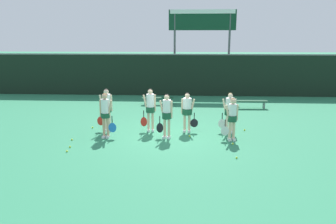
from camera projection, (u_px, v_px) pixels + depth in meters
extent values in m
plane|color=#2D7F56|center=(167.00, 135.00, 13.15)|extent=(140.00, 140.00, 0.00)
cube|color=black|center=(175.00, 76.00, 21.63)|extent=(60.00, 0.06, 2.68)
cube|color=slate|center=(175.00, 54.00, 21.31)|extent=(60.00, 0.08, 0.08)
cylinder|color=#515156|center=(175.00, 53.00, 22.10)|extent=(0.14, 0.14, 5.58)
cylinder|color=#515156|center=(229.00, 53.00, 21.90)|extent=(0.14, 0.14, 5.58)
cube|color=#0F3823|center=(202.00, 20.00, 21.52)|extent=(4.44, 0.12, 1.32)
cube|color=white|center=(203.00, 11.00, 21.33)|extent=(4.26, 0.02, 0.26)
cube|color=#19472D|center=(249.00, 101.00, 17.94)|extent=(2.04, 0.43, 0.04)
cylinder|color=slate|center=(263.00, 104.00, 18.10)|extent=(0.06, 0.06, 0.40)
cylinder|color=slate|center=(264.00, 105.00, 17.86)|extent=(0.06, 0.06, 0.40)
cylinder|color=slate|center=(233.00, 104.00, 18.13)|extent=(0.06, 0.06, 0.40)
cylinder|color=slate|center=(234.00, 105.00, 17.89)|extent=(0.06, 0.06, 0.40)
cube|color=#19472D|center=(158.00, 98.00, 18.93)|extent=(1.83, 0.49, 0.04)
cylinder|color=slate|center=(170.00, 101.00, 19.11)|extent=(0.06, 0.06, 0.38)
cylinder|color=slate|center=(171.00, 102.00, 18.86)|extent=(0.06, 0.06, 0.38)
cylinder|color=slate|center=(145.00, 101.00, 19.08)|extent=(0.06, 0.06, 0.38)
cylinder|color=slate|center=(145.00, 102.00, 18.84)|extent=(0.06, 0.06, 0.38)
cylinder|color=tan|center=(108.00, 127.00, 12.74)|extent=(0.10, 0.10, 0.84)
cylinder|color=tan|center=(104.00, 127.00, 12.76)|extent=(0.10, 0.10, 0.84)
cube|color=white|center=(108.00, 137.00, 12.80)|extent=(0.13, 0.25, 0.09)
cube|color=white|center=(104.00, 137.00, 12.82)|extent=(0.13, 0.25, 0.09)
cylinder|color=#194C33|center=(105.00, 115.00, 12.64)|extent=(0.34, 0.34, 0.19)
cylinder|color=white|center=(105.00, 108.00, 12.58)|extent=(0.30, 0.30, 0.70)
sphere|color=tan|center=(104.00, 97.00, 12.48)|extent=(0.21, 0.21, 0.21)
sphere|color=olive|center=(105.00, 96.00, 12.49)|extent=(0.20, 0.20, 0.20)
cylinder|color=tan|center=(110.00, 109.00, 12.56)|extent=(0.22, 0.09, 0.66)
cylinder|color=tan|center=(101.00, 108.00, 12.60)|extent=(0.08, 0.08, 0.66)
cylinder|color=black|center=(112.00, 119.00, 12.62)|extent=(0.03, 0.03, 0.27)
ellipsoid|color=blue|center=(112.00, 128.00, 12.70)|extent=(0.31, 0.03, 0.38)
cylinder|color=beige|center=(169.00, 128.00, 12.66)|extent=(0.10, 0.10, 0.83)
cylinder|color=beige|center=(165.00, 128.00, 12.71)|extent=(0.10, 0.10, 0.83)
cube|color=white|center=(169.00, 137.00, 12.72)|extent=(0.16, 0.26, 0.09)
cube|color=white|center=(164.00, 137.00, 12.76)|extent=(0.16, 0.26, 0.09)
cylinder|color=#194C33|center=(167.00, 115.00, 12.57)|extent=(0.36, 0.36, 0.25)
cylinder|color=white|center=(167.00, 109.00, 12.51)|extent=(0.31, 0.31, 0.70)
sphere|color=beige|center=(167.00, 97.00, 12.41)|extent=(0.20, 0.20, 0.20)
sphere|color=black|center=(167.00, 97.00, 12.42)|extent=(0.19, 0.19, 0.19)
cylinder|color=beige|center=(162.00, 109.00, 12.56)|extent=(0.22, 0.12, 0.66)
cylinder|color=beige|center=(172.00, 109.00, 12.47)|extent=(0.08, 0.08, 0.66)
cylinder|color=black|center=(160.00, 120.00, 12.66)|extent=(0.03, 0.03, 0.28)
ellipsoid|color=black|center=(160.00, 128.00, 12.74)|extent=(0.27, 0.03, 0.39)
cylinder|color=beige|center=(234.00, 130.00, 12.44)|extent=(0.10, 0.10, 0.78)
cylinder|color=beige|center=(230.00, 130.00, 12.43)|extent=(0.10, 0.10, 0.78)
cube|color=white|center=(234.00, 139.00, 12.49)|extent=(0.14, 0.25, 0.09)
cube|color=white|center=(229.00, 139.00, 12.48)|extent=(0.14, 0.25, 0.09)
cylinder|color=#194C33|center=(232.00, 118.00, 12.33)|extent=(0.34, 0.34, 0.23)
cylinder|color=white|center=(233.00, 112.00, 12.28)|extent=(0.29, 0.29, 0.63)
sphere|color=beige|center=(233.00, 101.00, 12.18)|extent=(0.21, 0.21, 0.21)
sphere|color=olive|center=(233.00, 100.00, 12.20)|extent=(0.20, 0.20, 0.20)
cylinder|color=beige|center=(228.00, 113.00, 12.27)|extent=(0.21, 0.10, 0.61)
cylinder|color=beige|center=(237.00, 113.00, 12.29)|extent=(0.08, 0.08, 0.60)
cylinder|color=black|center=(225.00, 123.00, 12.33)|extent=(0.03, 0.03, 0.26)
ellipsoid|color=silver|center=(225.00, 131.00, 12.40)|extent=(0.31, 0.03, 0.36)
cylinder|color=beige|center=(110.00, 121.00, 13.66)|extent=(0.10, 0.10, 0.85)
cylinder|color=beige|center=(105.00, 121.00, 13.66)|extent=(0.10, 0.10, 0.85)
cube|color=white|center=(110.00, 130.00, 13.72)|extent=(0.12, 0.24, 0.09)
cube|color=white|center=(106.00, 130.00, 13.72)|extent=(0.12, 0.24, 0.09)
cylinder|color=#194C33|center=(107.00, 109.00, 13.54)|extent=(0.38, 0.38, 0.24)
cylinder|color=white|center=(107.00, 103.00, 13.48)|extent=(0.33, 0.33, 0.71)
sphere|color=beige|center=(106.00, 92.00, 13.38)|extent=(0.21, 0.21, 0.21)
sphere|color=black|center=(106.00, 91.00, 13.39)|extent=(0.19, 0.19, 0.19)
cylinder|color=beige|center=(102.00, 103.00, 13.49)|extent=(0.22, 0.08, 0.68)
cylinder|color=beige|center=(111.00, 103.00, 13.48)|extent=(0.08, 0.08, 0.68)
cylinder|color=black|center=(100.00, 113.00, 13.57)|extent=(0.03, 0.03, 0.28)
ellipsoid|color=red|center=(101.00, 121.00, 13.64)|extent=(0.28, 0.03, 0.38)
cylinder|color=beige|center=(153.00, 121.00, 13.62)|extent=(0.10, 0.10, 0.86)
cylinder|color=beige|center=(148.00, 121.00, 13.61)|extent=(0.10, 0.10, 0.86)
cube|color=white|center=(153.00, 130.00, 13.68)|extent=(0.14, 0.25, 0.09)
cube|color=white|center=(149.00, 130.00, 13.66)|extent=(0.14, 0.25, 0.09)
cylinder|color=#194C33|center=(150.00, 109.00, 13.50)|extent=(0.37, 0.37, 0.23)
cylinder|color=white|center=(150.00, 103.00, 13.43)|extent=(0.32, 0.32, 0.73)
sphere|color=beige|center=(150.00, 92.00, 13.33)|extent=(0.20, 0.20, 0.20)
sphere|color=black|center=(150.00, 91.00, 13.34)|extent=(0.18, 0.18, 0.18)
cylinder|color=beige|center=(145.00, 103.00, 13.42)|extent=(0.23, 0.10, 0.69)
cylinder|color=beige|center=(155.00, 103.00, 13.45)|extent=(0.08, 0.08, 0.69)
cylinder|color=black|center=(144.00, 114.00, 13.50)|extent=(0.03, 0.03, 0.29)
ellipsoid|color=red|center=(144.00, 122.00, 13.57)|extent=(0.28, 0.03, 0.40)
cylinder|color=beige|center=(189.00, 123.00, 13.52)|extent=(0.10, 0.10, 0.78)
cylinder|color=beige|center=(185.00, 123.00, 13.55)|extent=(0.10, 0.10, 0.78)
cube|color=white|center=(189.00, 131.00, 13.57)|extent=(0.13, 0.25, 0.09)
cube|color=white|center=(184.00, 131.00, 13.60)|extent=(0.13, 0.25, 0.09)
cylinder|color=#194C33|center=(187.00, 112.00, 13.42)|extent=(0.41, 0.41, 0.25)
cylinder|color=white|center=(187.00, 106.00, 13.37)|extent=(0.36, 0.36, 0.65)
sphere|color=beige|center=(187.00, 96.00, 13.28)|extent=(0.20, 0.20, 0.20)
sphere|color=black|center=(187.00, 95.00, 13.29)|extent=(0.19, 0.19, 0.19)
cylinder|color=beige|center=(193.00, 106.00, 13.35)|extent=(0.21, 0.09, 0.62)
cylinder|color=beige|center=(182.00, 106.00, 13.40)|extent=(0.08, 0.08, 0.61)
cylinder|color=black|center=(194.00, 116.00, 13.40)|extent=(0.03, 0.03, 0.26)
ellipsoid|color=black|center=(194.00, 123.00, 13.47)|extent=(0.32, 0.03, 0.36)
cylinder|color=beige|center=(232.00, 123.00, 13.44)|extent=(0.10, 0.10, 0.79)
cylinder|color=beige|center=(227.00, 123.00, 13.45)|extent=(0.10, 0.10, 0.79)
cube|color=white|center=(231.00, 132.00, 13.49)|extent=(0.11, 0.24, 0.09)
cube|color=white|center=(227.00, 132.00, 13.50)|extent=(0.11, 0.24, 0.09)
cylinder|color=#194C33|center=(230.00, 112.00, 13.33)|extent=(0.41, 0.41, 0.24)
cylinder|color=white|center=(230.00, 106.00, 13.28)|extent=(0.36, 0.36, 0.66)
sphere|color=beige|center=(230.00, 96.00, 13.18)|extent=(0.19, 0.19, 0.19)
sphere|color=#D8B772|center=(230.00, 95.00, 13.20)|extent=(0.18, 0.18, 0.18)
cylinder|color=beige|center=(225.00, 106.00, 13.29)|extent=(0.21, 0.08, 0.63)
cylinder|color=beige|center=(235.00, 106.00, 13.27)|extent=(0.08, 0.08, 0.63)
cylinder|color=black|center=(222.00, 116.00, 13.36)|extent=(0.03, 0.03, 0.27)
ellipsoid|color=silver|center=(222.00, 124.00, 13.44)|extent=(0.31, 0.03, 0.37)
sphere|color=#CCE033|center=(190.00, 136.00, 12.94)|extent=(0.07, 0.07, 0.07)
sphere|color=#CCE033|center=(233.00, 144.00, 12.03)|extent=(0.07, 0.07, 0.07)
sphere|color=#CCE033|center=(92.00, 127.00, 14.16)|extent=(0.07, 0.07, 0.07)
sphere|color=#CCE033|center=(67.00, 151.00, 11.24)|extent=(0.07, 0.07, 0.07)
sphere|color=#CCE033|center=(72.00, 140.00, 12.50)|extent=(0.07, 0.07, 0.07)
sphere|color=#CCE033|center=(245.00, 130.00, 13.77)|extent=(0.07, 0.07, 0.07)
sphere|color=#CCE033|center=(237.00, 158.00, 10.64)|extent=(0.07, 0.07, 0.07)
sphere|color=#CCE033|center=(70.00, 147.00, 11.69)|extent=(0.07, 0.07, 0.07)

